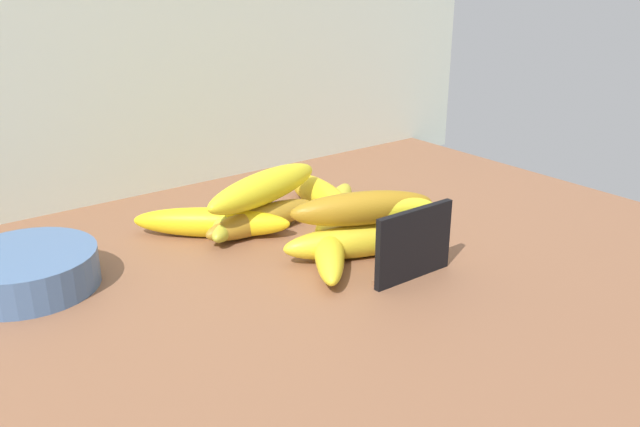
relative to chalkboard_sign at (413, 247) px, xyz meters
The scene contains 14 objects.
counter_top 13.60cm from the chalkboard_sign, 139.91° to the left, with size 110.00×76.00×3.00cm, color brown.
chalkboard_sign is the anchor object (origin of this frame).
fruit_bowl 43.05cm from the chalkboard_sign, 146.13° to the left, with size 15.38×15.38×4.18cm, color #476692.
banana_0 8.67cm from the chalkboard_sign, 94.18° to the left, with size 20.04×4.23×4.23cm, color yellow.
banana_1 25.34cm from the chalkboard_sign, 77.59° to the left, with size 16.41×4.22×4.22cm, color yellow.
banana_2 27.70cm from the chalkboard_sign, 116.55° to the left, with size 20.76×3.93×3.93cm, color yellow.
banana_3 26.86cm from the chalkboard_sign, 109.04° to the left, with size 16.31×3.61×3.61cm, color gold.
banana_4 22.89cm from the chalkboard_sign, 105.99° to the left, with size 17.65×3.74×3.74cm, color #A97C23.
banana_5 11.66cm from the chalkboard_sign, 74.60° to the left, with size 19.09×4.03×4.03cm, color #B28817.
banana_6 21.09cm from the chalkboard_sign, 75.76° to the left, with size 17.93×3.29×3.29cm, color gold.
banana_7 10.72cm from the chalkboard_sign, 117.34° to the left, with size 19.43×3.65×3.65cm, color yellow.
banana_8 23.40cm from the chalkboard_sign, 103.26° to the left, with size 20.92×4.33×4.33cm, color yellow.
banana_9 8.41cm from the chalkboard_sign, 95.20° to the left, with size 17.79×4.10×4.10cm, color #A07218.
banana_10 8.53cm from the chalkboard_sign, 91.34° to the left, with size 17.15×3.68×3.68cm, color yellow.
Camera 1 is at (-40.69, -56.73, 37.28)cm, focal length 37.54 mm.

